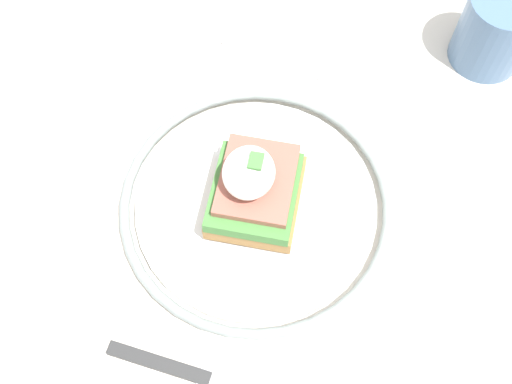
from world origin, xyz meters
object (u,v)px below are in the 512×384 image
Objects in this scene: knife at (201,377)px; cup at (496,29)px; plate at (256,205)px; fork at (294,67)px; sandwich at (254,188)px.

knife is 2.39× the size of cup.
fork is at bearing 177.14° from plate.
fork is at bearing -74.54° from cup.
plate reaches higher than fork.
sandwich is at bearing -58.51° from plate.
cup reaches higher than knife.
sandwich is 0.46× the size of knife.
sandwich is 1.11× the size of cup.
sandwich is at bearing -3.34° from fork.
sandwich is at bearing 175.10° from knife.
cup is at bearing 150.27° from knife.
plate is 0.17m from knife.
plate is at bearing 174.61° from knife.
sandwich reaches higher than knife.
plate is 0.04m from sandwich.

